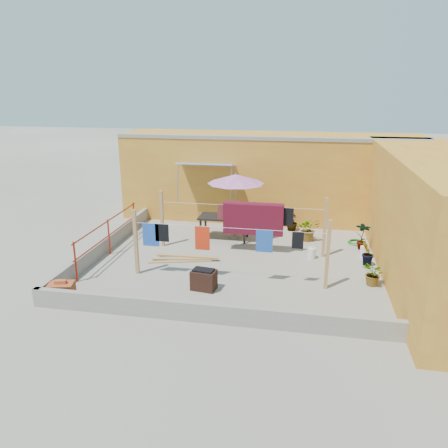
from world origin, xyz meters
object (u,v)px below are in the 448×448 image
at_px(outdoor_table, 224,219).
at_px(brazier, 204,279).
at_px(green_hose, 356,242).
at_px(brick_stack, 62,291).
at_px(white_basin, 245,315).
at_px(water_jug_a, 312,253).
at_px(water_jug_b, 364,252).
at_px(plant_back_a, 309,229).
at_px(patio_umbrella, 236,179).

bearing_deg(outdoor_table, brazier, -87.08).
bearing_deg(brazier, green_hose, 45.61).
xyz_separation_m(brick_stack, green_hose, (7.31, 5.37, -0.18)).
distance_m(outdoor_table, white_basin, 5.26).
distance_m(brick_stack, water_jug_a, 6.97).
xyz_separation_m(brazier, white_basin, (1.21, -1.17, -0.22)).
distance_m(outdoor_table, water_jug_a, 3.17).
relative_size(water_jug_b, plant_back_a, 0.49).
bearing_deg(brick_stack, plant_back_a, 43.02).
xyz_separation_m(outdoor_table, brick_stack, (-3.00, -5.03, -0.49)).
xyz_separation_m(brazier, plant_back_a, (2.56, 4.20, 0.13)).
xyz_separation_m(outdoor_table, green_hose, (4.31, 0.34, -0.67)).
bearing_deg(water_jug_a, plant_back_a, 93.65).
bearing_deg(brick_stack, outdoor_table, 59.18).
bearing_deg(outdoor_table, water_jug_b, -11.03).
relative_size(brick_stack, white_basin, 1.47).
distance_m(green_hose, plant_back_a, 1.59).
bearing_deg(outdoor_table, green_hose, 4.51).
bearing_deg(patio_umbrella, water_jug_a, -29.74).
bearing_deg(brazier, water_jug_b, 35.53).
relative_size(patio_umbrella, water_jug_a, 6.07).
bearing_deg(brazier, white_basin, -44.07).
xyz_separation_m(patio_umbrella, outdoor_table, (-0.34, -0.19, -1.30)).
bearing_deg(plant_back_a, water_jug_a, -86.35).
relative_size(brick_stack, plant_back_a, 0.85).
bearing_deg(brick_stack, brazier, 20.13).
height_order(white_basin, green_hose, green_hose).
bearing_deg(patio_umbrella, green_hose, 2.20).
height_order(water_jug_a, green_hose, water_jug_a).
distance_m(outdoor_table, brazier, 3.89).
relative_size(green_hose, plant_back_a, 0.73).
distance_m(brazier, water_jug_b, 5.16).
height_order(white_basin, plant_back_a, plant_back_a).
xyz_separation_m(outdoor_table, plant_back_a, (2.76, 0.34, -0.31)).
bearing_deg(plant_back_a, water_jug_b, -36.24).
height_order(brick_stack, water_jug_b, brick_stack).
relative_size(white_basin, water_jug_a, 1.23).
height_order(brazier, water_jug_b, brazier).
height_order(patio_umbrella, water_jug_b, patio_umbrella).
distance_m(white_basin, plant_back_a, 5.55).
xyz_separation_m(white_basin, green_hose, (2.90, 5.37, -0.00)).
bearing_deg(outdoor_table, water_jug_a, -23.62).
bearing_deg(water_jug_a, patio_umbrella, 150.26).
bearing_deg(outdoor_table, white_basin, -74.36).
height_order(patio_umbrella, brazier, patio_umbrella).
bearing_deg(water_jug_b, brazier, -144.47).
bearing_deg(brazier, water_jug_a, 44.38).
bearing_deg(green_hose, outdoor_table, -175.49).
bearing_deg(brazier, plant_back_a, 58.63).
xyz_separation_m(patio_umbrella, brick_stack, (-3.35, -5.22, -1.78)).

